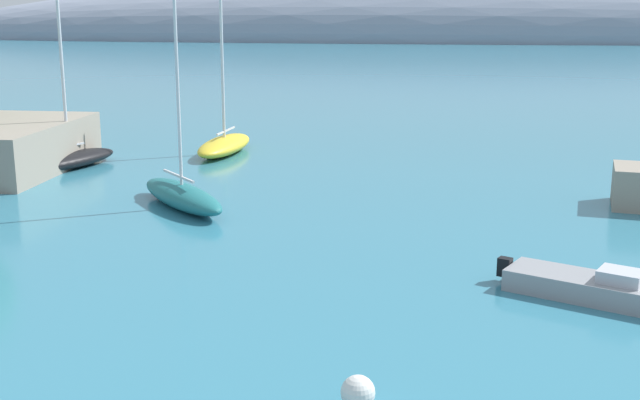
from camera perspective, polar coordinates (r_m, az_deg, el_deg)
distant_ridge at (r=230.51m, az=14.09°, el=10.72°), size 345.27×50.61×33.62m
sailboat_black_near_shore at (r=49.53m, az=-17.11°, el=2.76°), size 4.57×7.44×9.49m
sailboat_yellow_outer_mooring at (r=52.40m, az=-6.68°, el=3.89°), size 3.00×7.67×10.17m
sailboat_teal_end_of_line at (r=38.61m, az=-9.59°, el=0.39°), size 6.29×6.93×10.95m
motorboat_grey_foreground at (r=27.80m, az=18.54°, el=-5.77°), size 5.80×4.05×1.11m
mooring_buoy_white at (r=19.61m, az=2.66°, el=-13.24°), size 0.82×0.82×0.82m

